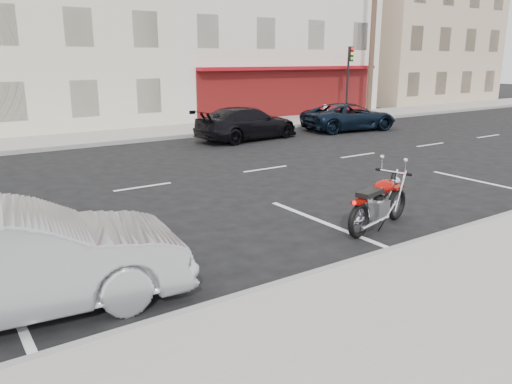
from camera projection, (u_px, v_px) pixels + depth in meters
ground at (209, 177)px, 14.37m from camera, size 120.00×120.00×0.00m
curb_near at (125, 334)px, 6.05m from camera, size 80.00×0.12×0.16m
bldg_cream at (13, 8)px, 24.84m from camera, size 12.00×12.00×11.50m
bldg_corner at (234, 11)px, 31.74m from camera, size 14.00×12.00×12.50m
bldg_far_east at (393, 30)px, 40.05m from camera, size 12.00×12.00×11.00m
utility_pole at (373, 33)px, 28.41m from camera, size 1.80×0.30×9.00m
traffic_light at (349, 72)px, 27.68m from camera, size 0.26×0.30×3.80m
fire_hydrant at (325, 111)px, 27.52m from camera, size 0.20×0.20×0.72m
motorcycle at (397, 197)px, 10.48m from camera, size 2.16×0.86×1.10m
sedan_silver at (10, 261)px, 6.48m from camera, size 4.79×2.14×1.53m
suv_far at (349, 117)px, 23.61m from camera, size 4.85×2.74×1.28m
car_far at (247, 123)px, 20.88m from camera, size 4.91×2.49×1.37m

